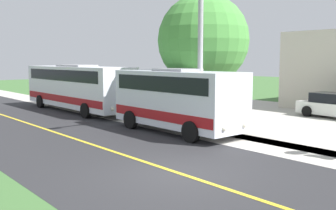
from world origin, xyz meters
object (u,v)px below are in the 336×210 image
Objects in this scene: transit_bus_rear at (77,86)px; tree_curbside at (203,40)px; street_light_pole at (198,49)px; shuttle_bus_front at (177,97)px; parked_car_near at (336,106)px.

transit_bus_rear is 9.70m from tree_curbside.
transit_bus_rear is 1.54× the size of street_light_pole.
parked_car_near is at bearing 164.90° from shuttle_bus_front.
tree_curbside is at bearing -139.45° from street_light_pole.
shuttle_bus_front is at bearing -15.10° from parked_car_near.
shuttle_bus_front is 10.53m from parked_car_near.
shuttle_bus_front is 1.01× the size of street_light_pole.
parked_car_near is (-10.13, 2.73, -0.96)m from shuttle_bus_front.
street_light_pole reaches higher than parked_car_near.
street_light_pole is at bearing -10.26° from parked_car_near.
shuttle_bus_front is at bearing 89.73° from transit_bus_rear.
tree_curbside reaches higher than shuttle_bus_front.
transit_bus_rear is 1.57× the size of tree_curbside.
street_light_pole reaches higher than transit_bus_rear.
tree_curbside reaches higher than transit_bus_rear.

